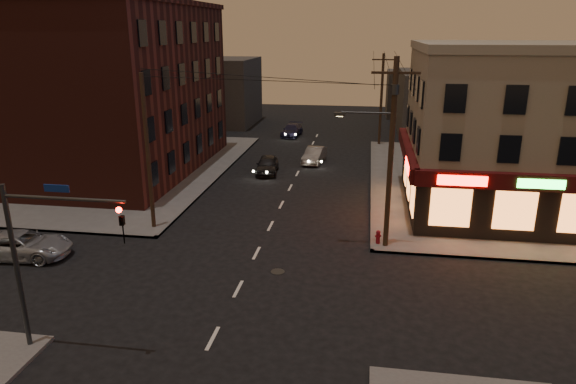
% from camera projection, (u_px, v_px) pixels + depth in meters
% --- Properties ---
extents(ground, '(120.00, 120.00, 0.00)m').
position_uv_depth(ground, '(238.00, 289.00, 23.57)').
color(ground, black).
rests_on(ground, ground).
extents(sidewalk_ne, '(24.00, 28.00, 0.15)m').
position_uv_depth(sidewalk_ne, '(531.00, 186.00, 38.80)').
color(sidewalk_ne, '#514F4C').
rests_on(sidewalk_ne, ground).
extents(sidewalk_nw, '(24.00, 28.00, 0.15)m').
position_uv_depth(sidewalk_nw, '(89.00, 167.00, 44.08)').
color(sidewalk_nw, '#514F4C').
rests_on(sidewalk_nw, ground).
extents(pizza_building, '(15.85, 12.85, 10.50)m').
position_uv_depth(pizza_building, '(534.00, 130.00, 32.26)').
color(pizza_building, gray).
rests_on(pizza_building, sidewalk_ne).
extents(brick_apartment, '(12.00, 20.00, 13.00)m').
position_uv_depth(brick_apartment, '(119.00, 90.00, 41.57)').
color(brick_apartment, '#471C17').
rests_on(brick_apartment, sidewalk_nw).
extents(bg_building_ne_a, '(10.00, 12.00, 7.00)m').
position_uv_depth(bg_building_ne_a, '(446.00, 105.00, 56.24)').
color(bg_building_ne_a, '#3F3D3A').
rests_on(bg_building_ne_a, ground).
extents(bg_building_nw, '(9.00, 10.00, 8.00)m').
position_uv_depth(bg_building_nw, '(218.00, 91.00, 63.81)').
color(bg_building_nw, '#3F3D3A').
rests_on(bg_building_nw, ground).
extents(bg_building_ne_b, '(8.00, 8.00, 6.00)m').
position_uv_depth(bg_building_ne_b, '(417.00, 94.00, 69.86)').
color(bg_building_ne_b, '#3F3D3A').
rests_on(bg_building_ne_b, ground).
extents(utility_pole_main, '(4.20, 0.44, 10.00)m').
position_uv_depth(utility_pole_main, '(389.00, 144.00, 26.31)').
color(utility_pole_main, '#382619').
rests_on(utility_pole_main, sidewalk_ne).
extents(utility_pole_far, '(0.26, 0.26, 9.00)m').
position_uv_depth(utility_pole_far, '(381.00, 100.00, 51.29)').
color(utility_pole_far, '#382619').
rests_on(utility_pole_far, sidewalk_ne).
extents(utility_pole_west, '(0.24, 0.24, 9.00)m').
position_uv_depth(utility_pole_west, '(148.00, 153.00, 29.28)').
color(utility_pole_west, '#382619').
rests_on(utility_pole_west, sidewalk_nw).
extents(traffic_signal, '(4.49, 0.32, 6.47)m').
position_uv_depth(traffic_signal, '(40.00, 247.00, 17.85)').
color(traffic_signal, '#333538').
rests_on(traffic_signal, ground).
extents(suv_cross, '(5.16, 2.74, 1.38)m').
position_uv_depth(suv_cross, '(22.00, 245.00, 26.66)').
color(suv_cross, '#9A9DA2').
rests_on(suv_cross, ground).
extents(sedan_near, '(2.07, 4.32, 1.43)m').
position_uv_depth(sedan_near, '(267.00, 165.00, 42.33)').
color(sedan_near, black).
rests_on(sedan_near, ground).
extents(sedan_mid, '(1.95, 4.31, 1.37)m').
position_uv_depth(sedan_mid, '(314.00, 155.00, 45.66)').
color(sedan_mid, slate).
rests_on(sedan_mid, ground).
extents(sedan_far, '(2.18, 4.62, 1.30)m').
position_uv_depth(sedan_far, '(292.00, 130.00, 57.05)').
color(sedan_far, '#1A1A34').
rests_on(sedan_far, ground).
extents(fire_hydrant, '(0.35, 0.35, 0.76)m').
position_uv_depth(fire_hydrant, '(378.00, 236.00, 28.11)').
color(fire_hydrant, maroon).
rests_on(fire_hydrant, sidewalk_ne).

